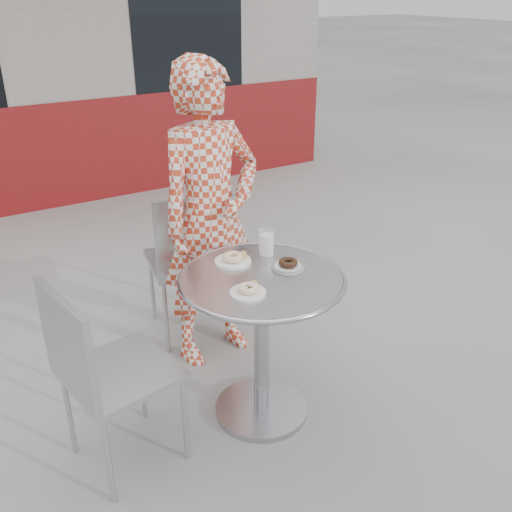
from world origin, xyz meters
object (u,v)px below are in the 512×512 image
chair_far (190,290)px  bistro_table (262,312)px  plate_far (233,259)px  plate_checker (288,265)px  plate_near (248,290)px  seated_person (211,218)px  chair_left (123,408)px  milk_cup (266,243)px

chair_far → bistro_table: bearing=98.5°
plate_far → plate_checker: plate_far is taller
bistro_table → plate_near: 0.27m
bistro_table → seated_person: size_ratio=0.47×
plate_checker → bistro_table: bearing=-174.7°
chair_left → milk_cup: chair_left is taller
bistro_table → plate_checker: bearing=5.3°
plate_near → plate_checker: (0.29, 0.12, -0.00)m
plate_checker → plate_near: bearing=-157.9°
bistro_table → chair_left: chair_left is taller
bistro_table → plate_near: (-0.13, -0.10, 0.21)m
plate_checker → chair_left: bearing=177.1°
bistro_table → plate_near: size_ratio=5.02×
chair_left → milk_cup: bearing=-90.5°
seated_person → plate_near: seated_person is taller
plate_checker → plate_far: bearing=136.4°
plate_near → chair_left: bearing=164.2°
plate_far → bistro_table: bearing=-78.8°
plate_far → seated_person: bearing=77.0°
chair_left → plate_far: bearing=-87.5°
seated_person → plate_near: 0.76m
chair_left → plate_checker: 0.99m
bistro_table → chair_far: bearing=88.5°
bistro_table → milk_cup: bearing=53.1°
plate_near → milk_cup: bearing=46.7°
chair_left → seated_person: 1.10m
plate_far → milk_cup: 0.19m
milk_cup → seated_person: bearing=101.1°
bistro_table → chair_far: 0.93m
seated_person → milk_cup: size_ratio=13.56×
seated_person → plate_far: size_ratio=9.56×
chair_left → seated_person: size_ratio=0.55×
plate_near → bistro_table: bearing=37.4°
milk_cup → plate_checker: bearing=-87.2°
bistro_table → seated_person: bearing=84.6°
chair_far → seated_person: (0.04, -0.25, 0.55)m
bistro_table → plate_far: 0.29m
bistro_table → plate_far: plate_far is taller
seated_person → plate_checker: size_ratio=10.65×
chair_far → seated_person: bearing=108.2°
bistro_table → milk_cup: 0.35m
chair_far → chair_left: chair_far is taller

